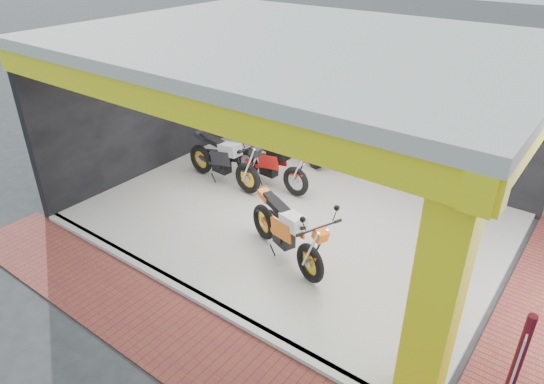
% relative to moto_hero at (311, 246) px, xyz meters
% --- Properties ---
extents(ground, '(80.00, 80.00, 0.00)m').
position_rel_moto_hero_xyz_m(ground, '(-1.41, -0.37, -0.80)').
color(ground, '#2D2D30').
rests_on(ground, ground).
extents(showroom_floor, '(8.00, 6.00, 0.10)m').
position_rel_moto_hero_xyz_m(showroom_floor, '(-1.41, 1.63, -0.75)').
color(showroom_floor, white).
rests_on(showroom_floor, ground).
extents(showroom_ceiling, '(8.40, 6.40, 0.20)m').
position_rel_moto_hero_xyz_m(showroom_ceiling, '(-1.41, 1.63, 2.80)').
color(showroom_ceiling, beige).
rests_on(showroom_ceiling, corner_column).
extents(back_wall, '(8.20, 0.20, 3.50)m').
position_rel_moto_hero_xyz_m(back_wall, '(-1.41, 4.73, 0.95)').
color(back_wall, black).
rests_on(back_wall, ground).
extents(left_wall, '(0.20, 6.20, 3.50)m').
position_rel_moto_hero_xyz_m(left_wall, '(-5.51, 1.63, 0.95)').
color(left_wall, black).
rests_on(left_wall, ground).
extents(corner_column, '(0.50, 0.50, 3.50)m').
position_rel_moto_hero_xyz_m(corner_column, '(2.34, -1.12, 0.95)').
color(corner_column, yellow).
rests_on(corner_column, ground).
extents(header_beam_front, '(8.40, 0.30, 0.40)m').
position_rel_moto_hero_xyz_m(header_beam_front, '(-1.41, -1.37, 2.50)').
color(header_beam_front, yellow).
rests_on(header_beam_front, corner_column).
extents(floor_kerb, '(8.00, 0.20, 0.10)m').
position_rel_moto_hero_xyz_m(floor_kerb, '(-1.41, -1.39, -0.75)').
color(floor_kerb, white).
rests_on(floor_kerb, ground).
extents(paver_front, '(9.00, 1.40, 0.03)m').
position_rel_moto_hero_xyz_m(paver_front, '(-1.41, -2.17, -0.79)').
color(paver_front, brown).
rests_on(paver_front, ground).
extents(moto_hero, '(2.45, 1.64, 1.40)m').
position_rel_moto_hero_xyz_m(moto_hero, '(0.00, 0.00, 0.00)').
color(moto_hero, '#FF600A').
rests_on(moto_hero, showroom_floor).
extents(moto_row_a, '(2.41, 1.03, 1.44)m').
position_rel_moto_hero_xyz_m(moto_row_a, '(-2.77, 1.76, 0.02)').
color(moto_row_a, black).
rests_on(moto_row_a, showroom_floor).
extents(moto_row_b, '(2.32, 1.01, 1.38)m').
position_rel_moto_hero_xyz_m(moto_row_b, '(-1.85, 2.29, -0.01)').
color(moto_row_b, red).
rests_on(moto_row_b, showroom_floor).
extents(moto_row_c, '(2.41, 1.62, 1.38)m').
position_rel_moto_hero_xyz_m(moto_row_c, '(-2.26, 3.71, -0.01)').
color(moto_row_c, black).
rests_on(moto_row_c, showroom_floor).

